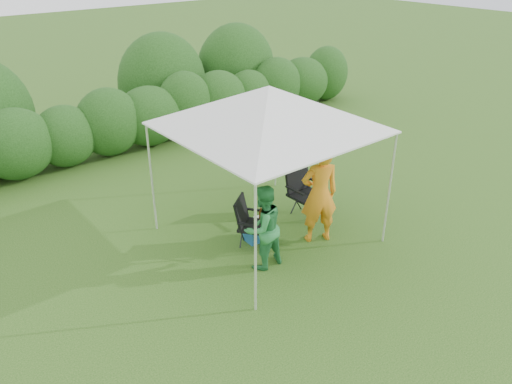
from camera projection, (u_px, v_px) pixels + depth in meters
ground at (285, 246)px, 9.00m from camera, size 70.00×70.00×0.00m
hedge at (133, 118)px, 12.83m from camera, size 16.02×1.53×1.80m
canopy at (269, 108)px, 8.22m from camera, size 3.10×3.10×2.83m
chair_right at (302, 187)px, 9.77m from camera, size 0.67×0.60×1.05m
chair_left at (249, 220)px, 8.79m from camera, size 0.74×0.73×0.93m
man at (319, 194)px, 8.79m from camera, size 0.81×0.69×1.87m
woman at (263, 228)px, 8.14m from camera, size 0.73×0.57×1.48m
cooler at (257, 230)px, 9.12m from camera, size 0.48×0.36×0.38m
bottle at (261, 214)px, 8.98m from camera, size 0.07×0.07×0.27m
lawn_toy at (299, 133)px, 13.78m from camera, size 0.67×0.56×0.33m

